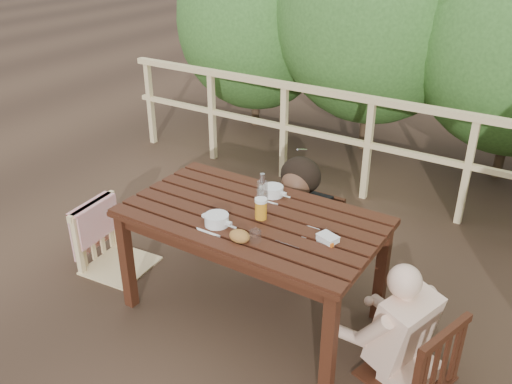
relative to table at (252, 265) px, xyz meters
The scene contains 15 objects.
ground 0.38m from the table, ahead, with size 60.00×60.00×0.00m, color #443022.
table is the anchor object (origin of this frame).
chair_left 1.16m from the table, behind, with size 0.48×0.48×0.96m, color #DABF86.
chair_far 0.82m from the table, 90.58° to the left, with size 0.44×0.44×0.89m, color black.
chair_right 1.10m from the table, ahead, with size 0.45×0.45×0.91m, color black.
woman 0.89m from the table, 90.56° to the left, with size 0.55×0.68×1.37m, color black, non-canonical shape.
diner_right 1.15m from the table, ahead, with size 0.48×0.60×1.20m, color beige, non-canonical shape.
railing 2.00m from the table, 90.00° to the left, with size 5.60×0.10×1.01m, color #DABF86.
soup_near 0.49m from the table, 115.29° to the right, with size 0.25×0.25×0.08m, color silver.
soup_far 0.51m from the table, 93.85° to the left, with size 0.24×0.24×0.08m, color silver.
bread_roll 0.52m from the table, 70.34° to the right, with size 0.13×0.10×0.08m, color #AD6228.
beer_glass 0.46m from the table, 11.35° to the right, with size 0.08×0.08×0.15m, color gold.
bottle 0.52m from the table, 60.76° to the left, with size 0.07×0.07×0.28m, color silver.
tumbler 0.53m from the table, 53.70° to the right, with size 0.07×0.07×0.08m, color silver.
butter_tub 0.68m from the table, ahead, with size 0.12×0.09×0.05m, color silver.
Camera 1 is at (1.61, -2.49, 2.44)m, focal length 37.84 mm.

